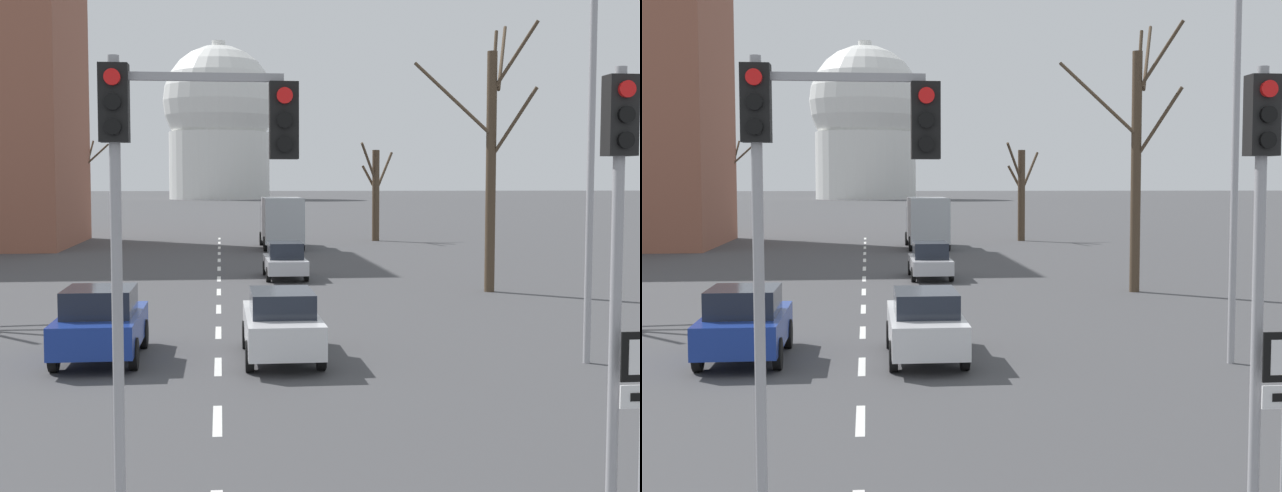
{
  "view_description": "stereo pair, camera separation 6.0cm",
  "coord_description": "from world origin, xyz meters",
  "views": [
    {
      "loc": [
        0.08,
        -6.42,
        4.09
      ],
      "look_at": [
        1.39,
        5.3,
        3.24
      ],
      "focal_mm": 50.0,
      "sensor_mm": 36.0,
      "label": 1
    },
    {
      "loc": [
        0.14,
        -6.43,
        4.09
      ],
      "look_at": [
        1.39,
        5.3,
        3.24
      ],
      "focal_mm": 50.0,
      "sensor_mm": 36.0,
      "label": 2
    }
  ],
  "objects": [
    {
      "name": "sedan_near_right",
      "position": [
        1.46,
        13.93,
        0.83
      ],
      "size": [
        1.73,
        4.45,
        1.62
      ],
      "color": "silver",
      "rests_on": "ground_plane"
    },
    {
      "name": "lane_stripe_12",
      "position": [
        0.0,
        58.22,
        0.0
      ],
      "size": [
        0.16,
        2.0,
        0.01
      ],
      "primitive_type": "cube",
      "color": "silver",
      "rests_on": "ground_plane"
    },
    {
      "name": "bare_tree_right_far",
      "position": [
        10.1,
        25.86,
        5.14
      ],
      "size": [
        4.23,
        4.93,
        10.46
      ],
      "color": "#473828",
      "rests_on": "ground_plane"
    },
    {
      "name": "lane_stripe_2",
      "position": [
        0.0,
        13.22,
        0.0
      ],
      "size": [
        0.16,
        2.0,
        0.01
      ],
      "primitive_type": "cube",
      "color": "silver",
      "rests_on": "ground_plane"
    },
    {
      "name": "lane_stripe_6",
      "position": [
        0.0,
        31.22,
        0.0
      ],
      "size": [
        0.16,
        2.0,
        0.01
      ],
      "primitive_type": "cube",
      "color": "silver",
      "rests_on": "ground_plane"
    },
    {
      "name": "lane_stripe_4",
      "position": [
        0.0,
        22.22,
        0.0
      ],
      "size": [
        0.16,
        2.0,
        0.01
      ],
      "primitive_type": "cube",
      "color": "silver",
      "rests_on": "ground_plane"
    },
    {
      "name": "capitol_dome",
      "position": [
        0.0,
        207.76,
        18.18
      ],
      "size": [
        26.42,
        26.42,
        37.32
      ],
      "color": "silver",
      "rests_on": "ground_plane"
    },
    {
      "name": "lane_stripe_7",
      "position": [
        0.0,
        35.72,
        0.0
      ],
      "size": [
        0.16,
        2.0,
        0.01
      ],
      "primitive_type": "cube",
      "color": "silver",
      "rests_on": "ground_plane"
    },
    {
      "name": "lane_stripe_8",
      "position": [
        0.0,
        40.22,
        0.0
      ],
      "size": [
        0.16,
        2.0,
        0.01
      ],
      "primitive_type": "cube",
      "color": "silver",
      "rests_on": "ground_plane"
    },
    {
      "name": "lane_stripe_5",
      "position": [
        0.0,
        26.72,
        0.0
      ],
      "size": [
        0.16,
        2.0,
        0.01
      ],
      "primitive_type": "cube",
      "color": "silver",
      "rests_on": "ground_plane"
    },
    {
      "name": "street_lamp_right",
      "position": [
        8.0,
        12.7,
        5.9
      ],
      "size": [
        1.97,
        0.36,
        9.88
      ],
      "color": "#9E9EA3",
      "rests_on": "ground_plane"
    },
    {
      "name": "traffic_signal_near_right",
      "position": [
        4.83,
        3.8,
        3.79
      ],
      "size": [
        0.36,
        0.34,
        5.46
      ],
      "color": "#9E9EA3",
      "rests_on": "ground_plane"
    },
    {
      "name": "lane_stripe_11",
      "position": [
        0.0,
        53.72,
        0.0
      ],
      "size": [
        0.16,
        2.0,
        0.01
      ],
      "primitive_type": "cube",
      "color": "silver",
      "rests_on": "ground_plane"
    },
    {
      "name": "delivery_truck",
      "position": [
        3.82,
        48.3,
        1.7
      ],
      "size": [
        2.44,
        7.2,
        3.14
      ],
      "color": "#333842",
      "rests_on": "ground_plane"
    },
    {
      "name": "bare_tree_left_near",
      "position": [
        -9.45,
        58.96,
        3.42
      ],
      "size": [
        2.37,
        3.71,
        7.11
      ],
      "color": "#473828",
      "rests_on": "ground_plane"
    },
    {
      "name": "lane_stripe_9",
      "position": [
        0.0,
        44.72,
        0.0
      ],
      "size": [
        0.16,
        2.0,
        0.01
      ],
      "primitive_type": "cube",
      "color": "silver",
      "rests_on": "ground_plane"
    },
    {
      "name": "lane_stripe_3",
      "position": [
        0.0,
        17.72,
        0.0
      ],
      "size": [
        0.16,
        2.0,
        0.01
      ],
      "primitive_type": "cube",
      "color": "silver",
      "rests_on": "ground_plane"
    },
    {
      "name": "lane_stripe_10",
      "position": [
        0.0,
        49.22,
        0.0
      ],
      "size": [
        0.16,
        2.0,
        0.01
      ],
      "primitive_type": "cube",
      "color": "silver",
      "rests_on": "ground_plane"
    },
    {
      "name": "sedan_mid_centre",
      "position": [
        2.79,
        31.15,
        0.78
      ],
      "size": [
        1.73,
        4.53,
        1.55
      ],
      "color": "#B7B7BC",
      "rests_on": "ground_plane"
    },
    {
      "name": "bare_tree_right_near",
      "position": [
        10.83,
        54.69,
        3.41
      ],
      "size": [
        2.81,
        3.12,
        6.79
      ],
      "color": "#473828",
      "rests_on": "ground_plane"
    },
    {
      "name": "sedan_near_left",
      "position": [
        -2.67,
        14.3,
        0.86
      ],
      "size": [
        1.88,
        4.17,
        1.69
      ],
      "color": "navy",
      "rests_on": "ground_plane"
    },
    {
      "name": "lane_stripe_1",
      "position": [
        0.0,
        8.72,
        0.0
      ],
      "size": [
        0.16,
        2.0,
        0.01
      ],
      "primitive_type": "cube",
      "color": "silver",
      "rests_on": "ground_plane"
    },
    {
      "name": "traffic_signal_centre_tall",
      "position": [
        -0.51,
        4.79,
        4.29
      ],
      "size": [
        2.45,
        0.34,
        5.64
      ],
      "color": "#9E9EA3",
      "rests_on": "ground_plane"
    }
  ]
}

